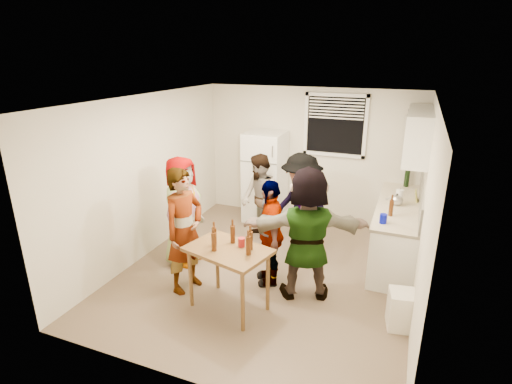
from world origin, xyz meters
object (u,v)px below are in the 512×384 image
at_px(red_cup, 242,246).
at_px(trash_bin, 402,308).
at_px(guest_orange, 304,294).
at_px(guest_back_right, 299,256).
at_px(guest_black, 270,281).
at_px(refrigerator, 265,177).
at_px(guest_grey, 186,261).
at_px(serving_table, 230,307).
at_px(beer_bottle_counter, 390,216).
at_px(guest_back_left, 260,240).
at_px(kettle, 396,205).
at_px(beer_bottle_table, 214,251).
at_px(guest_stripe, 188,287).
at_px(blue_cup, 383,223).
at_px(wine_bottle, 406,186).

bearing_deg(red_cup, trash_bin, 8.64).
bearing_deg(guest_orange, guest_back_right, -90.40).
xyz_separation_m(guest_back_right, guest_black, (-0.18, -0.86, 0.00)).
relative_size(refrigerator, guest_grey, 1.02).
distance_m(serving_table, guest_grey, 1.43).
bearing_deg(guest_grey, guest_black, -91.92).
bearing_deg(refrigerator, serving_table, -78.19).
xyz_separation_m(beer_bottle_counter, guest_back_left, (-2.09, 0.31, -0.90)).
bearing_deg(red_cup, kettle, 50.14).
distance_m(trash_bin, guest_back_right, 2.04).
distance_m(beer_bottle_table, red_cup, 0.34).
height_order(beer_bottle_counter, serving_table, beer_bottle_counter).
xyz_separation_m(trash_bin, guest_stripe, (-2.77, -0.20, -0.25)).
height_order(blue_cup, guest_orange, blue_cup).
relative_size(guest_stripe, guest_orange, 0.96).
bearing_deg(serving_table, beer_bottle_counter, 43.05).
height_order(wine_bottle, guest_stripe, wine_bottle).
bearing_deg(beer_bottle_counter, serving_table, -136.95).
bearing_deg(beer_bottle_counter, guest_back_left, 171.49).
distance_m(refrigerator, guest_back_left, 1.29).
height_order(beer_bottle_table, guest_black, beer_bottle_table).
bearing_deg(guest_back_left, trash_bin, 11.25).
relative_size(serving_table, guest_back_right, 0.59).
bearing_deg(beer_bottle_table, guest_stripe, 152.42).
bearing_deg(trash_bin, serving_table, -168.79).
bearing_deg(refrigerator, guest_stripe, -92.82).
distance_m(refrigerator, guest_orange, 2.78).
relative_size(serving_table, guest_grey, 0.59).
relative_size(wine_bottle, red_cup, 2.96).
height_order(red_cup, guest_back_right, red_cup).
bearing_deg(kettle, guest_grey, -170.94).
xyz_separation_m(kettle, guest_stripe, (-2.53, -1.90, -0.90)).
height_order(beer_bottle_table, guest_stripe, beer_bottle_table).
height_order(beer_bottle_counter, guest_orange, beer_bottle_counter).
height_order(kettle, serving_table, kettle).
bearing_deg(beer_bottle_table, guest_orange, 38.44).
bearing_deg(blue_cup, guest_black, -158.75).
distance_m(serving_table, red_cup, 0.85).
bearing_deg(guest_orange, guest_back_left, -68.95).
relative_size(wine_bottle, guest_black, 0.22).
distance_m(beer_bottle_counter, beer_bottle_table, 2.56).
relative_size(trash_bin, serving_table, 0.47).
distance_m(blue_cup, guest_back_right, 1.56).
xyz_separation_m(wine_bottle, guest_back_left, (-2.24, -1.16, -0.90)).
bearing_deg(kettle, guest_back_right, -175.23).
relative_size(kettle, trash_bin, 0.50).
height_order(red_cup, guest_black, red_cup).
height_order(beer_bottle_counter, trash_bin, beer_bottle_counter).
bearing_deg(blue_cup, kettle, 81.08).
distance_m(red_cup, guest_grey, 1.69).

